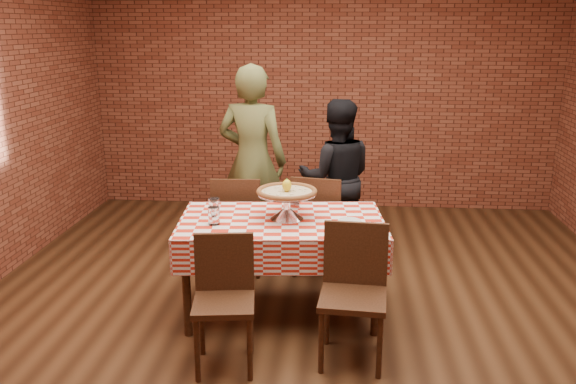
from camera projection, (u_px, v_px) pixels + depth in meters
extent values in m
plane|color=black|center=(310.00, 316.00, 4.62)|extent=(6.00, 6.00, 0.00)
plane|color=maroon|center=(323.00, 88.00, 7.11)|extent=(5.50, 0.00, 5.50)
cube|color=#442615|center=(282.00, 267.00, 4.60)|extent=(1.58, 1.03, 0.75)
cylinder|color=#C3B48B|center=(287.00, 192.00, 4.46)|extent=(0.59, 0.59, 0.03)
ellipsoid|color=yellow|center=(287.00, 185.00, 4.44)|extent=(0.09, 0.09, 0.09)
cylinder|color=white|center=(214.00, 216.00, 4.36)|extent=(0.09, 0.09, 0.13)
cylinder|color=white|center=(214.00, 207.00, 4.58)|extent=(0.09, 0.09, 0.13)
cylinder|color=white|center=(350.00, 221.00, 4.43)|extent=(0.19, 0.19, 0.01)
cube|color=white|center=(356.00, 226.00, 4.33)|extent=(0.05, 0.04, 0.00)
cube|color=white|center=(368.00, 223.00, 4.40)|extent=(0.06, 0.04, 0.00)
cube|color=silver|center=(294.00, 199.00, 4.77)|extent=(0.11, 0.09, 0.14)
imported|color=brown|center=(252.00, 161.00, 5.71)|extent=(0.74, 0.55, 1.83)
imported|color=black|center=(336.00, 178.00, 5.72)|extent=(0.77, 0.61, 1.51)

